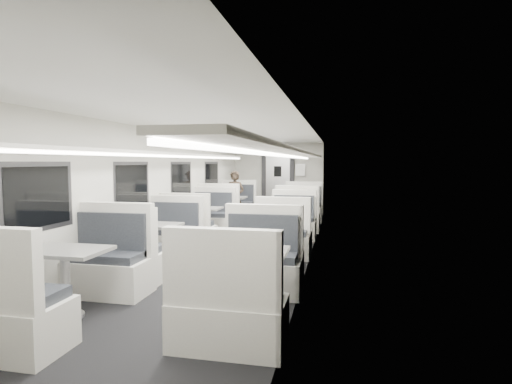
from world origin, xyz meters
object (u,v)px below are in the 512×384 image
at_px(booth_left_c, 154,245).
at_px(booth_right_a, 301,212).
at_px(booth_left_d, 66,283).
at_px(booth_right_b, 289,228).
at_px(booth_right_d, 248,282).
at_px(vestibule_door, 278,184).
at_px(booth_left_a, 229,210).
at_px(booth_left_b, 201,224).
at_px(passenger, 235,198).
at_px(booth_right_c, 276,246).
at_px(exit_sign, 276,146).

bearing_deg(booth_left_c, booth_right_a, 67.37).
height_order(booth_left_d, booth_right_b, booth_left_d).
relative_size(booth_right_d, vestibule_door, 1.05).
xyz_separation_m(booth_right_b, vestibule_door, (-1.00, 4.99, 0.67)).
relative_size(booth_left_c, booth_left_d, 0.93).
distance_m(booth_left_a, booth_left_b, 2.30).
bearing_deg(vestibule_door, booth_left_c, -97.94).
bearing_deg(booth_right_a, passenger, -174.68).
relative_size(booth_left_a, booth_left_d, 1.01).
bearing_deg(booth_right_d, booth_left_a, 107.52).
height_order(booth_left_c, booth_right_a, booth_right_a).
bearing_deg(booth_right_c, booth_right_d, -90.00).
bearing_deg(booth_right_d, booth_left_d, -166.16).
xyz_separation_m(booth_right_a, booth_right_b, (0.00, -2.62, -0.02)).
bearing_deg(booth_right_b, booth_left_d, -114.55).
xyz_separation_m(booth_left_a, booth_left_b, (0.00, -2.30, -0.02)).
distance_m(booth_left_b, exit_sign, 4.84).
bearing_deg(booth_right_d, booth_left_b, 116.34).
bearing_deg(passenger, booth_left_c, -82.79).
xyz_separation_m(booth_right_a, booth_right_c, (0.00, -4.39, -0.02)).
relative_size(booth_left_b, booth_right_d, 0.97).
bearing_deg(booth_right_b, exit_sign, 102.53).
distance_m(booth_left_d, booth_right_a, 7.27).
height_order(booth_left_b, booth_right_a, booth_right_a).
distance_m(booth_left_a, vestibule_door, 2.80).
relative_size(booth_left_b, exit_sign, 3.47).
bearing_deg(booth_left_a, booth_left_d, -90.00).
bearing_deg(booth_right_c, passenger, 113.41).
relative_size(booth_right_a, vestibule_door, 1.05).
relative_size(booth_right_a, exit_sign, 3.55).
xyz_separation_m(booth_left_a, exit_sign, (1.00, 2.05, 1.87)).
relative_size(booth_left_c, booth_right_b, 1.01).
relative_size(booth_left_b, booth_left_d, 0.95).
xyz_separation_m(booth_left_b, booth_right_c, (2.00, -1.92, -0.01)).
relative_size(booth_left_d, booth_right_d, 1.03).
relative_size(booth_left_a, vestibule_door, 1.09).
height_order(booth_left_c, passenger, passenger).
bearing_deg(booth_right_a, booth_left_c, -112.63).
bearing_deg(booth_right_d, booth_right_a, 90.00).
height_order(booth_left_d, vestibule_door, vestibule_door).
height_order(booth_left_b, exit_sign, exit_sign).
relative_size(booth_right_c, booth_right_d, 0.94).
bearing_deg(booth_right_d, passenger, 106.09).
relative_size(booth_right_a, booth_right_b, 1.05).
height_order(booth_right_c, booth_right_d, booth_right_d).
bearing_deg(booth_right_b, booth_left_c, -132.52).
height_order(booth_left_a, booth_left_d, booth_left_a).
relative_size(booth_left_c, vestibule_door, 1.01).
bearing_deg(booth_left_c, booth_left_a, 90.00).
distance_m(booth_left_b, booth_right_d, 4.51).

